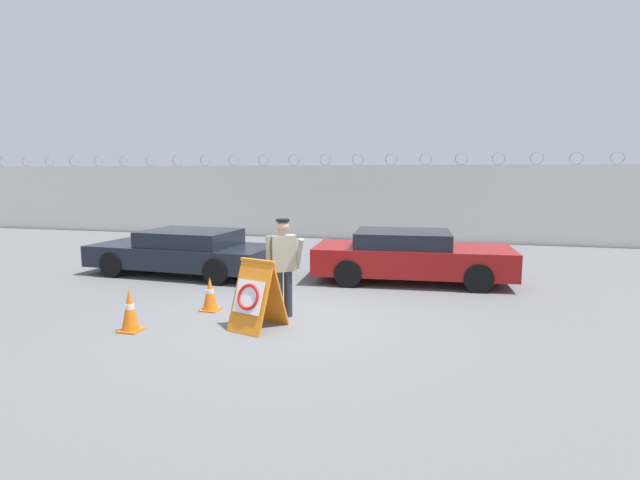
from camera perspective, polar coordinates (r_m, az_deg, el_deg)
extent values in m
plane|color=slate|center=(9.16, -3.65, -9.03)|extent=(90.00, 90.00, 0.00)
cube|color=silver|center=(19.72, 6.16, 4.28)|extent=(36.00, 0.30, 2.91)
torus|color=gray|center=(28.13, -32.47, 7.57)|extent=(0.47, 0.03, 0.47)
torus|color=gray|center=(27.21, -30.56, 7.74)|extent=(0.47, 0.03, 0.47)
torus|color=gray|center=(26.31, -28.51, 7.91)|extent=(0.47, 0.03, 0.47)
torus|color=gray|center=(25.46, -26.32, 8.08)|extent=(0.47, 0.03, 0.47)
torus|color=gray|center=(24.64, -23.98, 8.25)|extent=(0.47, 0.03, 0.47)
torus|color=gray|center=(23.87, -21.48, 8.41)|extent=(0.47, 0.03, 0.47)
torus|color=gray|center=(23.14, -18.81, 8.57)|extent=(0.47, 0.03, 0.47)
torus|color=gray|center=(22.47, -15.98, 8.72)|extent=(0.47, 0.03, 0.47)
torus|color=gray|center=(21.85, -12.98, 8.86)|extent=(0.47, 0.03, 0.47)
torus|color=gray|center=(21.29, -9.81, 8.97)|extent=(0.47, 0.03, 0.47)
torus|color=gray|center=(20.81, -6.48, 9.07)|extent=(0.47, 0.03, 0.47)
torus|color=gray|center=(20.39, -3.00, 9.13)|extent=(0.47, 0.03, 0.47)
torus|color=gray|center=(20.05, 0.62, 9.17)|extent=(0.47, 0.03, 0.47)
torus|color=gray|center=(19.79, 4.34, 9.16)|extent=(0.47, 0.03, 0.47)
torus|color=gray|center=(19.61, 8.15, 9.12)|extent=(0.47, 0.03, 0.47)
torus|color=gray|center=(19.52, 12.00, 9.04)|extent=(0.47, 0.03, 0.47)
torus|color=gray|center=(19.52, 15.87, 8.91)|extent=(0.47, 0.03, 0.47)
torus|color=gray|center=(19.60, 19.73, 8.75)|extent=(0.47, 0.03, 0.47)
torus|color=gray|center=(19.77, 23.53, 8.55)|extent=(0.47, 0.03, 0.47)
torus|color=gray|center=(20.02, 27.25, 8.31)|extent=(0.47, 0.03, 0.47)
torus|color=gray|center=(20.35, 30.85, 8.06)|extent=(0.47, 0.03, 0.47)
cube|color=orange|center=(8.44, -7.97, -6.54)|extent=(0.79, 0.64, 1.16)
cube|color=orange|center=(8.74, -6.21, -6.00)|extent=(0.79, 0.64, 1.16)
cube|color=orange|center=(8.46, -7.14, -2.38)|extent=(0.70, 0.29, 0.05)
cube|color=white|center=(8.40, -8.15, -6.45)|extent=(0.60, 0.38, 0.53)
torus|color=red|center=(8.39, -8.20, -6.46)|extent=(0.49, 0.34, 0.44)
cylinder|color=#232838|center=(9.19, -4.74, -6.21)|extent=(0.15, 0.15, 0.86)
cylinder|color=#232838|center=(9.24, -3.66, -6.13)|extent=(0.15, 0.15, 0.86)
cube|color=gray|center=(9.07, -4.24, -1.51)|extent=(0.49, 0.43, 0.66)
sphere|color=tan|center=(9.00, -4.27, 1.54)|extent=(0.23, 0.23, 0.23)
cylinder|color=gray|center=(8.99, -5.91, -1.52)|extent=(0.09, 0.09, 0.63)
cylinder|color=gray|center=(9.05, -2.40, -1.59)|extent=(0.27, 0.34, 0.61)
cylinder|color=black|center=(8.99, -4.28, 2.28)|extent=(0.24, 0.24, 0.05)
cube|color=orange|center=(9.93, -12.40, -7.77)|extent=(0.34, 0.34, 0.03)
cone|color=orange|center=(9.85, -12.45, -5.93)|extent=(0.29, 0.29, 0.63)
cylinder|color=white|center=(9.85, -12.46, -5.75)|extent=(0.15, 0.15, 0.09)
cube|color=orange|center=(9.07, -20.80, -9.61)|extent=(0.34, 0.34, 0.03)
cone|color=orange|center=(8.97, -20.92, -7.37)|extent=(0.29, 0.29, 0.70)
cylinder|color=white|center=(8.96, -20.93, -7.15)|extent=(0.15, 0.15, 0.10)
cylinder|color=black|center=(13.68, -22.65, -2.61)|extent=(0.65, 0.24, 0.64)
cylinder|color=black|center=(15.10, -18.23, -1.47)|extent=(0.65, 0.24, 0.64)
cylinder|color=black|center=(12.02, -11.79, -3.54)|extent=(0.65, 0.24, 0.64)
cylinder|color=black|center=(13.61, -8.06, -2.13)|extent=(0.65, 0.24, 0.64)
cube|color=black|center=(13.51, -15.40, -1.67)|extent=(4.86, 2.22, 0.54)
cube|color=black|center=(13.32, -14.61, 0.24)|extent=(2.38, 1.88, 0.39)
cylinder|color=black|center=(13.35, 16.68, -2.57)|extent=(0.66, 0.24, 0.65)
cylinder|color=black|center=(11.57, 17.67, -4.17)|extent=(0.66, 0.24, 0.65)
cylinder|color=black|center=(13.33, 4.20, -2.27)|extent=(0.66, 0.24, 0.65)
cylinder|color=black|center=(11.55, 3.23, -3.83)|extent=(0.66, 0.24, 0.65)
cube|color=maroon|center=(12.32, 10.47, -2.17)|extent=(4.79, 2.23, 0.63)
cube|color=black|center=(12.25, 9.44, 0.17)|extent=(2.35, 1.89, 0.37)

